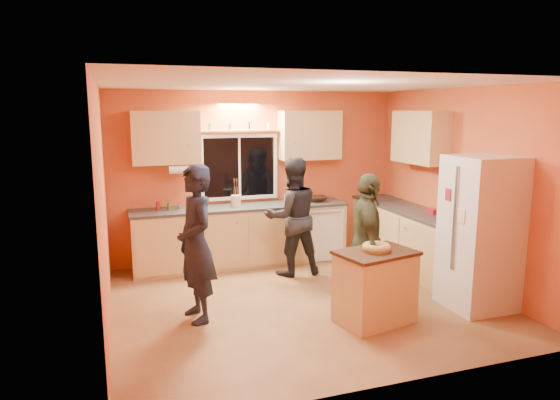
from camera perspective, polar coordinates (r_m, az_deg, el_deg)
name	(u,v)px	position (r m, az deg, el deg)	size (l,w,h in m)	color
ground	(304,301)	(6.25, 2.72, -11.46)	(4.50, 4.50, 0.00)	brown
room_shell	(302,166)	(6.28, 2.50, 3.89)	(4.54, 4.04, 2.61)	#D66A36
back_counter	(265,233)	(7.65, -1.78, -3.82)	(4.23, 0.62, 0.90)	tan
right_counter	(419,242)	(7.41, 15.55, -4.67)	(0.62, 1.84, 0.90)	tan
refrigerator	(480,233)	(6.27, 21.92, -3.52)	(0.72, 0.70, 1.80)	silver
island	(375,286)	(5.65, 10.81, -9.65)	(0.93, 0.73, 0.81)	tan
bundt_pastry	(376,247)	(5.51, 10.96, -5.32)	(0.31, 0.31, 0.09)	tan
person_left	(196,244)	(5.55, -9.58, -4.97)	(0.63, 0.42, 1.74)	black
person_center	(292,217)	(7.01, 1.39, -1.93)	(0.81, 0.63, 1.67)	black
person_right	(367,241)	(5.97, 9.93, -4.61)	(0.93, 0.39, 1.59)	#303823
mixing_bowl	(317,199)	(7.84, 4.25, 0.15)	(0.32, 0.32, 0.08)	black
utensil_crock	(236,201)	(7.40, -5.06, -0.11)	(0.14, 0.14, 0.17)	beige
potted_plant	(459,212)	(6.67, 19.75, -1.33)	(0.26, 0.22, 0.29)	gray
red_box	(432,211)	(7.18, 17.03, -1.26)	(0.16, 0.12, 0.07)	maroon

